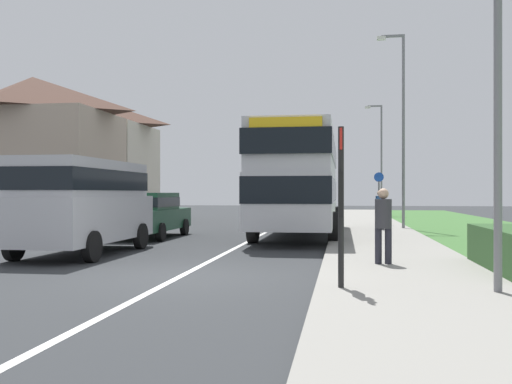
{
  "coord_description": "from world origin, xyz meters",
  "views": [
    {
      "loc": [
        3.03,
        -10.51,
        1.58
      ],
      "look_at": [
        0.59,
        5.63,
        1.6
      ],
      "focal_mm": 40.44,
      "sensor_mm": 36.0,
      "label": 1
    }
  ],
  "objects_px": {
    "bus_stop_sign": "(341,195)",
    "street_lamp_far": "(380,153)",
    "parked_car_dark_green": "(150,213)",
    "street_lamp_mid": "(401,119)",
    "cycle_route_sign": "(379,196)",
    "pedestrian_at_stop": "(383,222)",
    "parked_van_silver": "(83,199)",
    "pedestrian_walking_away": "(380,208)",
    "double_decker_bus": "(299,177)",
    "street_lamp_near": "(490,18)"
  },
  "relations": [
    {
      "from": "bus_stop_sign",
      "to": "street_lamp_far",
      "type": "distance_m",
      "value": 30.49
    },
    {
      "from": "parked_car_dark_green",
      "to": "street_lamp_mid",
      "type": "bearing_deg",
      "value": 29.56
    },
    {
      "from": "cycle_route_sign",
      "to": "street_lamp_mid",
      "type": "bearing_deg",
      "value": -74.08
    },
    {
      "from": "pedestrian_at_stop",
      "to": "street_lamp_mid",
      "type": "distance_m",
      "value": 13.01
    },
    {
      "from": "parked_van_silver",
      "to": "pedestrian_walking_away",
      "type": "xyz_separation_m",
      "value": [
        8.03,
        9.48,
        -0.44
      ]
    },
    {
      "from": "street_lamp_mid",
      "to": "double_decker_bus",
      "type": "bearing_deg",
      "value": -136.64
    },
    {
      "from": "street_lamp_near",
      "to": "bus_stop_sign",
      "type": "bearing_deg",
      "value": 178.19
    },
    {
      "from": "double_decker_bus",
      "to": "pedestrian_at_stop",
      "type": "distance_m",
      "value": 9.07
    },
    {
      "from": "pedestrian_at_stop",
      "to": "pedestrian_walking_away",
      "type": "relative_size",
      "value": 1.0
    },
    {
      "from": "double_decker_bus",
      "to": "parked_car_dark_green",
      "type": "distance_m",
      "value": 5.47
    },
    {
      "from": "street_lamp_near",
      "to": "pedestrian_walking_away",
      "type": "bearing_deg",
      "value": 92.73
    },
    {
      "from": "parked_car_dark_green",
      "to": "street_lamp_far",
      "type": "height_order",
      "value": "street_lamp_far"
    },
    {
      "from": "bus_stop_sign",
      "to": "street_lamp_mid",
      "type": "xyz_separation_m",
      "value": [
        2.41,
        15.48,
        3.08
      ]
    },
    {
      "from": "street_lamp_near",
      "to": "street_lamp_mid",
      "type": "distance_m",
      "value": 15.55
    },
    {
      "from": "double_decker_bus",
      "to": "cycle_route_sign",
      "type": "distance_m",
      "value": 7.11
    },
    {
      "from": "parked_car_dark_green",
      "to": "street_lamp_near",
      "type": "xyz_separation_m",
      "value": [
        8.83,
        -10.41,
        3.29
      ]
    },
    {
      "from": "pedestrian_at_stop",
      "to": "street_lamp_near",
      "type": "xyz_separation_m",
      "value": [
        1.33,
        -3.15,
        3.19
      ]
    },
    {
      "from": "bus_stop_sign",
      "to": "street_lamp_mid",
      "type": "relative_size",
      "value": 0.32
    },
    {
      "from": "bus_stop_sign",
      "to": "street_lamp_far",
      "type": "height_order",
      "value": "street_lamp_far"
    },
    {
      "from": "double_decker_bus",
      "to": "street_lamp_near",
      "type": "height_order",
      "value": "street_lamp_near"
    },
    {
      "from": "pedestrian_walking_away",
      "to": "street_lamp_far",
      "type": "bearing_deg",
      "value": 86.43
    },
    {
      "from": "parked_van_silver",
      "to": "street_lamp_near",
      "type": "relative_size",
      "value": 0.71
    },
    {
      "from": "parked_van_silver",
      "to": "street_lamp_far",
      "type": "xyz_separation_m",
      "value": [
        9.02,
        25.34,
        2.85
      ]
    },
    {
      "from": "double_decker_bus",
      "to": "street_lamp_far",
      "type": "xyz_separation_m",
      "value": [
        4.0,
        18.5,
        2.12
      ]
    },
    {
      "from": "street_lamp_mid",
      "to": "cycle_route_sign",
      "type": "bearing_deg",
      "value": 105.92
    },
    {
      "from": "parked_car_dark_green",
      "to": "cycle_route_sign",
      "type": "xyz_separation_m",
      "value": [
        8.32,
        7.73,
        0.55
      ]
    },
    {
      "from": "pedestrian_walking_away",
      "to": "street_lamp_mid",
      "type": "distance_m",
      "value": 3.91
    },
    {
      "from": "street_lamp_near",
      "to": "parked_car_dark_green",
      "type": "bearing_deg",
      "value": 130.3
    },
    {
      "from": "parked_van_silver",
      "to": "bus_stop_sign",
      "type": "xyz_separation_m",
      "value": [
        6.54,
        -4.93,
        0.13
      ]
    },
    {
      "from": "street_lamp_far",
      "to": "street_lamp_mid",
      "type": "bearing_deg",
      "value": -90.25
    },
    {
      "from": "parked_van_silver",
      "to": "pedestrian_walking_away",
      "type": "height_order",
      "value": "parked_van_silver"
    },
    {
      "from": "pedestrian_walking_away",
      "to": "cycle_route_sign",
      "type": "xyz_separation_m",
      "value": [
        0.18,
        3.66,
        0.45
      ]
    },
    {
      "from": "parked_van_silver",
      "to": "bus_stop_sign",
      "type": "height_order",
      "value": "bus_stop_sign"
    },
    {
      "from": "street_lamp_near",
      "to": "street_lamp_far",
      "type": "bearing_deg",
      "value": 89.43
    },
    {
      "from": "double_decker_bus",
      "to": "street_lamp_far",
      "type": "bearing_deg",
      "value": 77.81
    },
    {
      "from": "parked_car_dark_green",
      "to": "parked_van_silver",
      "type": "bearing_deg",
      "value": -88.87
    },
    {
      "from": "pedestrian_walking_away",
      "to": "bus_stop_sign",
      "type": "bearing_deg",
      "value": -95.9
    },
    {
      "from": "street_lamp_mid",
      "to": "street_lamp_far",
      "type": "bearing_deg",
      "value": 89.75
    },
    {
      "from": "bus_stop_sign",
      "to": "street_lamp_mid",
      "type": "distance_m",
      "value": 15.96
    },
    {
      "from": "bus_stop_sign",
      "to": "street_lamp_near",
      "type": "distance_m",
      "value": 3.41
    },
    {
      "from": "parked_car_dark_green",
      "to": "pedestrian_at_stop",
      "type": "height_order",
      "value": "pedestrian_at_stop"
    },
    {
      "from": "street_lamp_near",
      "to": "street_lamp_mid",
      "type": "xyz_separation_m",
      "value": [
        0.23,
        15.54,
        0.46
      ]
    },
    {
      "from": "pedestrian_at_stop",
      "to": "parked_car_dark_green",
      "type": "bearing_deg",
      "value": 135.92
    },
    {
      "from": "cycle_route_sign",
      "to": "street_lamp_mid",
      "type": "xyz_separation_m",
      "value": [
        0.74,
        -2.59,
        3.2
      ]
    },
    {
      "from": "parked_van_silver",
      "to": "street_lamp_mid",
      "type": "distance_m",
      "value": 14.2
    },
    {
      "from": "cycle_route_sign",
      "to": "street_lamp_mid",
      "type": "height_order",
      "value": "street_lamp_mid"
    },
    {
      "from": "cycle_route_sign",
      "to": "street_lamp_near",
      "type": "xyz_separation_m",
      "value": [
        0.51,
        -18.14,
        2.74
      ]
    },
    {
      "from": "double_decker_bus",
      "to": "street_lamp_far",
      "type": "relative_size",
      "value": 1.4
    },
    {
      "from": "bus_stop_sign",
      "to": "street_lamp_far",
      "type": "relative_size",
      "value": 0.35
    },
    {
      "from": "parked_car_dark_green",
      "to": "pedestrian_walking_away",
      "type": "bearing_deg",
      "value": 26.57
    }
  ]
}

